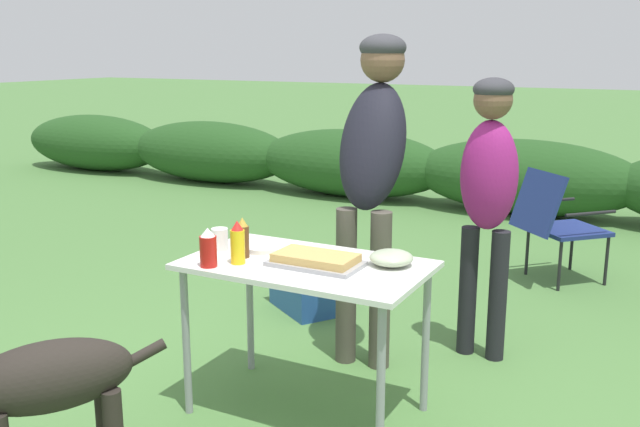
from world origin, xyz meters
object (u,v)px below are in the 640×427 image
(plate_stack, at_px, (265,246))
(mustard_bottle, at_px, (238,243))
(mixing_bowl, at_px, (391,258))
(paper_cup_stack, at_px, (220,239))
(dog, at_px, (34,384))
(food_tray, at_px, (316,260))
(standing_person_in_navy_coat, at_px, (373,156))
(camp_chair_near_hedge, at_px, (556,220))
(standing_person_in_gray_fleece, at_px, (488,186))
(ketchup_bottle, at_px, (208,248))
(beer_bottle, at_px, (243,238))
(cooler_box, at_px, (306,285))
(folding_table, at_px, (306,279))

(plate_stack, bearing_deg, mustard_bottle, -84.44)
(mixing_bowl, height_order, paper_cup_stack, paper_cup_stack)
(plate_stack, distance_m, dog, 1.22)
(food_tray, bearing_deg, paper_cup_stack, 179.12)
(standing_person_in_navy_coat, distance_m, camp_chair_near_hedge, 2.05)
(mixing_bowl, xyz_separation_m, standing_person_in_gray_fleece, (0.20, 0.87, 0.20))
(dog, bearing_deg, mixing_bowl, -95.60)
(standing_person_in_navy_coat, bearing_deg, food_tray, -90.00)
(ketchup_bottle, bearing_deg, beer_bottle, 73.96)
(standing_person_in_navy_coat, xyz_separation_m, camp_chair_near_hedge, (0.68, 1.82, -0.66))
(paper_cup_stack, xyz_separation_m, mustard_bottle, (0.20, -0.14, 0.04))
(food_tray, relative_size, cooler_box, 0.72)
(plate_stack, height_order, standing_person_in_gray_fleece, standing_person_in_gray_fleece)
(beer_bottle, bearing_deg, cooler_box, 105.75)
(paper_cup_stack, relative_size, dog, 0.13)
(folding_table, distance_m, camp_chair_near_hedge, 2.66)
(food_tray, bearing_deg, standing_person_in_gray_fleece, 64.45)
(plate_stack, bearing_deg, food_tray, -21.14)
(mustard_bottle, height_order, ketchup_bottle, mustard_bottle)
(mixing_bowl, height_order, standing_person_in_navy_coat, standing_person_in_navy_coat)
(plate_stack, relative_size, camp_chair_near_hedge, 0.30)
(folding_table, relative_size, camp_chair_near_hedge, 1.32)
(standing_person_in_navy_coat, relative_size, standing_person_in_gray_fleece, 1.14)
(plate_stack, xyz_separation_m, paper_cup_stack, (-0.17, -0.13, 0.04))
(ketchup_bottle, relative_size, camp_chair_near_hedge, 0.21)
(mixing_bowl, distance_m, standing_person_in_navy_coat, 0.78)
(folding_table, xyz_separation_m, beer_bottle, (-0.30, -0.06, 0.17))
(camp_chair_near_hedge, bearing_deg, food_tray, -58.94)
(food_tray, relative_size, standing_person_in_gray_fleece, 0.27)
(standing_person_in_gray_fleece, distance_m, dog, 2.41)
(dog, xyz_separation_m, camp_chair_near_hedge, (1.31, 3.57, 0.03))
(paper_cup_stack, bearing_deg, mixing_bowl, 10.81)
(cooler_box, bearing_deg, standing_person_in_navy_coat, -1.07)
(food_tray, height_order, mustard_bottle, mustard_bottle)
(folding_table, height_order, ketchup_bottle, ketchup_bottle)
(plate_stack, xyz_separation_m, standing_person_in_gray_fleece, (0.85, 0.90, 0.22))
(mixing_bowl, bearing_deg, paper_cup_stack, -169.19)
(mixing_bowl, distance_m, camp_chair_near_hedge, 2.46)
(food_tray, xyz_separation_m, mixing_bowl, (0.30, 0.17, 0.01))
(plate_stack, relative_size, ketchup_bottle, 1.39)
(food_tray, height_order, beer_bottle, beer_bottle)
(mixing_bowl, xyz_separation_m, mustard_bottle, (-0.63, -0.30, 0.06))
(mixing_bowl, distance_m, dog, 1.56)
(ketchup_bottle, height_order, standing_person_in_navy_coat, standing_person_in_navy_coat)
(paper_cup_stack, xyz_separation_m, camp_chair_near_hedge, (1.15, 2.58, -0.33))
(paper_cup_stack, relative_size, standing_person_in_gray_fleece, 0.07)
(food_tray, bearing_deg, standing_person_in_navy_coat, 94.46)
(food_tray, xyz_separation_m, dog, (-0.69, -0.99, -0.32))
(folding_table, height_order, cooler_box, folding_table)
(folding_table, relative_size, beer_bottle, 5.77)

